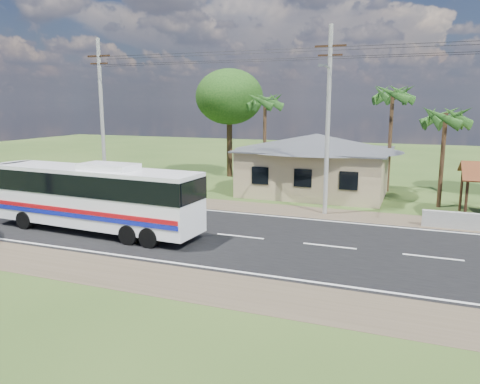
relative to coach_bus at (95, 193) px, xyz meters
The scene contains 9 objects.
ground 7.80m from the coach_bus, 14.51° to the left, with size 120.00×120.00×0.00m, color #294619.
road 7.80m from the coach_bus, 14.51° to the left, with size 120.00×16.00×0.03m.
house 17.04m from the coach_bus, 60.92° to the left, with size 12.40×10.00×5.00m.
utility_poles 13.51m from the coach_bus, 40.08° to the left, with size 32.80×2.22×11.00m.
palm_near 21.46m from the coach_bus, 37.52° to the left, with size 2.80×2.80×6.70m.
palm_mid 22.45m from the coach_bus, 52.63° to the left, with size 2.80×2.80×8.20m.
palm_far 18.75m from the coach_bus, 79.62° to the left, with size 2.80×2.80×7.70m.
tree_behind_house 20.52m from the coach_bus, 92.09° to the left, with size 6.00×6.00×9.61m.
coach_bus is the anchor object (origin of this frame).
Camera 1 is at (8.18, -21.14, 6.63)m, focal length 35.00 mm.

